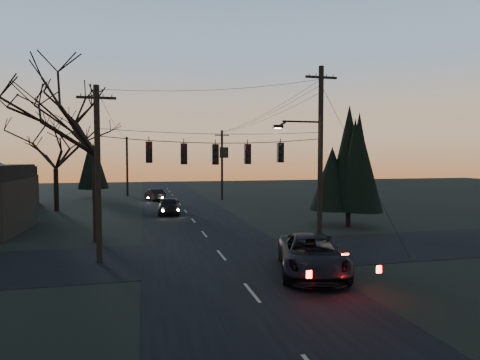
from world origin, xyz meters
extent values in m
plane|color=black|center=(0.00, 0.00, 0.00)|extent=(160.00, 160.00, 0.00)
cube|color=black|center=(0.00, 20.00, 0.01)|extent=(8.00, 120.00, 0.02)
cube|color=black|center=(0.00, 10.00, 0.01)|extent=(60.00, 7.00, 0.02)
cylinder|color=black|center=(-0.25, 10.00, 6.10)|extent=(11.50, 0.04, 0.04)
cylinder|color=black|center=(-6.64, 15.09, 2.61)|extent=(0.44, 0.44, 5.23)
cylinder|color=black|center=(10.80, 16.53, 0.80)|extent=(0.36, 0.36, 1.60)
cone|color=black|center=(10.80, 16.53, 4.56)|extent=(3.94, 3.94, 6.73)
cylinder|color=black|center=(-12.03, 31.19, 2.04)|extent=(0.44, 0.44, 4.09)
cylinder|color=black|center=(-10.08, 43.78, 0.80)|extent=(0.36, 0.36, 1.60)
cone|color=black|center=(-10.08, 43.78, 3.87)|extent=(3.30, 3.30, 5.33)
imported|color=black|center=(3.20, 5.84, 0.82)|extent=(4.27, 6.40, 1.63)
imported|color=black|center=(-1.66, 26.50, 0.80)|extent=(2.15, 4.79, 1.60)
imported|color=black|center=(-2.58, 38.94, 0.69)|extent=(2.53, 4.42, 1.38)
camera|label=1|loc=(-3.89, -10.19, 5.00)|focal=30.00mm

